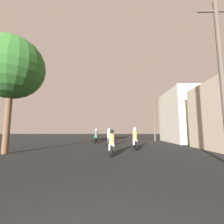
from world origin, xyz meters
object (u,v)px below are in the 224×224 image
object	(u,v)px
motorcycle_blue	(109,138)
building_right_far	(186,117)
utility_pole_near	(222,74)
street_tree	(12,68)
motorcycle_white	(112,144)
utility_pole_far	(154,116)
motorcycle_silver	(135,140)
motorcycle_red	(111,136)
motorcycle_green	(96,137)

from	to	relation	value
motorcycle_blue	building_right_far	bearing A→B (deg)	28.60
building_right_far	utility_pole_near	size ratio (longest dim) A/B	0.95
utility_pole_near	street_tree	size ratio (longest dim) A/B	0.99
motorcycle_white	utility_pole_far	distance (m)	13.11
motorcycle_blue	motorcycle_silver	bearing A→B (deg)	-48.36
motorcycle_white	utility_pole_far	xyz separation A→B (m)	(5.34, 11.64, 2.80)
motorcycle_silver	street_tree	size ratio (longest dim) A/B	0.28
utility_pole_near	motorcycle_white	bearing A→B (deg)	154.36
utility_pole_near	building_right_far	bearing A→B (deg)	72.54
motorcycle_red	building_right_far	xyz separation A→B (m)	(9.20, -3.59, 2.43)
motorcycle_white	motorcycle_red	world-z (taller)	motorcycle_red
motorcycle_white	street_tree	xyz separation A→B (m)	(-6.40, 0.17, 4.77)
motorcycle_white	building_right_far	distance (m)	13.01
motorcycle_white	utility_pole_near	bearing A→B (deg)	-30.83
building_right_far	utility_pole_near	distance (m)	12.40
motorcycle_white	motorcycle_silver	distance (m)	3.08
motorcycle_white	motorcycle_red	distance (m)	13.08
motorcycle_silver	utility_pole_near	bearing A→B (deg)	-66.45
utility_pole_far	street_tree	distance (m)	16.53
motorcycle_green	motorcycle_red	size ratio (longest dim) A/B	1.07
utility_pole_near	motorcycle_silver	bearing A→B (deg)	123.18
motorcycle_silver	utility_pole_far	bearing A→B (deg)	58.00
motorcycle_green	utility_pole_near	bearing A→B (deg)	-54.74
building_right_far	street_tree	bearing A→B (deg)	-148.13
utility_pole_far	motorcycle_silver	bearing A→B (deg)	-112.37
motorcycle_blue	utility_pole_near	bearing A→B (deg)	-51.67
motorcycle_white	building_right_far	bearing A→B (deg)	42.66
building_right_far	utility_pole_far	size ratio (longest dim) A/B	1.07
motorcycle_white	motorcycle_green	world-z (taller)	motorcycle_green
motorcycle_white	street_tree	world-z (taller)	street_tree
motorcycle_red	utility_pole_far	bearing A→B (deg)	-19.34
utility_pole_near	street_tree	distance (m)	11.63
motorcycle_green	utility_pole_far	world-z (taller)	utility_pole_far
motorcycle_silver	utility_pole_far	xyz separation A→B (m)	(3.72, 9.03, 2.74)
motorcycle_silver	street_tree	world-z (taller)	street_tree
street_tree	motorcycle_red	bearing A→B (deg)	65.89
motorcycle_blue	building_right_far	world-z (taller)	building_right_far
motorcycle_silver	utility_pole_near	size ratio (longest dim) A/B	0.28
motorcycle_green	utility_pole_near	world-z (taller)	utility_pole_near
street_tree	motorcycle_silver	bearing A→B (deg)	16.95
motorcycle_white	utility_pole_far	world-z (taller)	utility_pole_far
motorcycle_blue	utility_pole_far	size ratio (longest dim) A/B	0.29
motorcycle_white	utility_pole_far	bearing A→B (deg)	60.16
building_right_far	utility_pole_near	xyz separation A→B (m)	(-3.71, -11.81, 0.79)
motorcycle_green	building_right_far	bearing A→B (deg)	8.31
building_right_far	utility_pole_far	xyz separation A→B (m)	(-3.23, 2.17, 0.35)
motorcycle_blue	motorcycle_green	world-z (taller)	motorcycle_blue
motorcycle_red	motorcycle_blue	bearing A→B (deg)	-94.54
motorcycle_silver	street_tree	bearing A→B (deg)	-172.68
motorcycle_silver	building_right_far	xyz separation A→B (m)	(6.95, 6.86, 2.38)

